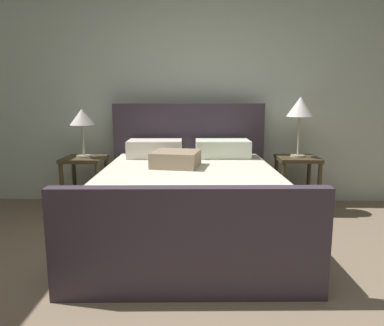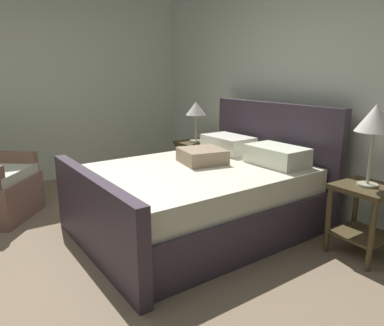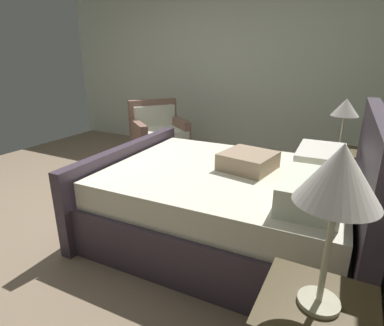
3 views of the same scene
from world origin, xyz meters
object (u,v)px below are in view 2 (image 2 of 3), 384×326
Objects in this scene: nightstand_right at (364,209)px; table_lamp_right at (375,120)px; bed at (202,194)px; nightstand_left at (196,156)px; table_lamp_left at (196,110)px.

nightstand_right is 0.72m from table_lamp_right.
bed is at bearing -145.92° from nightstand_right.
bed is 1.37m from nightstand_left.
table_lamp_right reaches higher than nightstand_left.
bed is 1.52m from table_lamp_left.
table_lamp_right reaches higher than table_lamp_left.
table_lamp_left is at bearing 148.39° from bed.
table_lamp_left is (-2.34, -0.08, -0.11)m from table_lamp_right.
table_lamp_left is at bearing -178.15° from table_lamp_right.
table_lamp_right is at bearing 1.85° from nightstand_left.
nightstand_right is at bearing -97.13° from table_lamp_right.
table_lamp_right is (1.17, 0.79, 0.78)m from bed.
bed is 1.62m from table_lamp_right.
bed is at bearing -145.92° from table_lamp_right.
nightstand_right is at bearing 1.85° from table_lamp_left.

